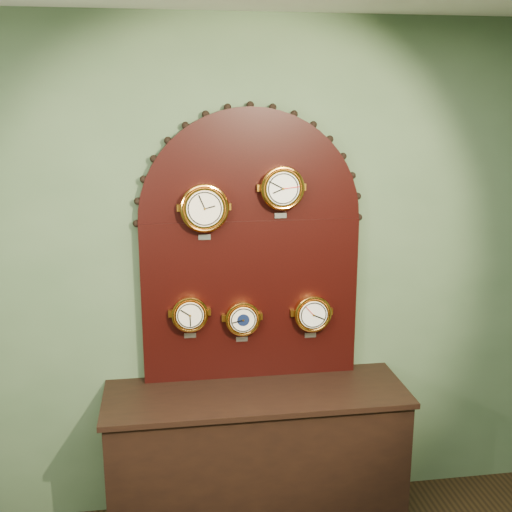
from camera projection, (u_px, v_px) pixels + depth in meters
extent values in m
plane|color=#486142|center=(249.00, 277.00, 3.53)|extent=(4.00, 0.00, 4.00)
cube|color=black|center=(257.00, 462.00, 3.51)|extent=(1.60, 0.50, 0.80)
cube|color=black|center=(251.00, 300.00, 3.51)|extent=(1.20, 0.06, 0.90)
cylinder|color=black|center=(251.00, 220.00, 3.40)|extent=(1.20, 0.06, 1.20)
cylinder|color=orange|center=(204.00, 207.00, 3.29)|extent=(0.24, 0.08, 0.24)
torus|color=orange|center=(205.00, 208.00, 3.26)|extent=(0.26, 0.02, 0.26)
cylinder|color=#EEE2CA|center=(205.00, 209.00, 3.25)|extent=(0.19, 0.01, 0.19)
cube|color=silver|center=(205.00, 237.00, 3.35)|extent=(0.06, 0.01, 0.03)
cylinder|color=orange|center=(282.00, 188.00, 3.33)|extent=(0.22, 0.08, 0.22)
torus|color=orange|center=(283.00, 188.00, 3.29)|extent=(0.23, 0.02, 0.23)
cylinder|color=white|center=(283.00, 189.00, 3.29)|extent=(0.17, 0.01, 0.17)
cube|color=silver|center=(281.00, 216.00, 3.39)|extent=(0.07, 0.01, 0.03)
cylinder|color=orange|center=(190.00, 313.00, 3.41)|extent=(0.18, 0.08, 0.18)
torus|color=orange|center=(190.00, 315.00, 3.38)|extent=(0.20, 0.02, 0.20)
cylinder|color=#EEE2CA|center=(190.00, 316.00, 3.38)|extent=(0.15, 0.01, 0.15)
cube|color=silver|center=(190.00, 335.00, 3.47)|extent=(0.07, 0.01, 0.03)
cylinder|color=orange|center=(242.00, 318.00, 3.47)|extent=(0.18, 0.08, 0.18)
torus|color=orange|center=(243.00, 320.00, 3.43)|extent=(0.19, 0.02, 0.19)
cylinder|color=#EEE2CA|center=(243.00, 320.00, 3.43)|extent=(0.14, 0.01, 0.14)
cube|color=silver|center=(242.00, 339.00, 3.52)|extent=(0.07, 0.01, 0.03)
cylinder|color=#0C1535|center=(243.00, 320.00, 3.42)|extent=(0.07, 0.00, 0.07)
cylinder|color=orange|center=(312.00, 313.00, 3.52)|extent=(0.19, 0.08, 0.19)
torus|color=orange|center=(313.00, 315.00, 3.49)|extent=(0.21, 0.02, 0.21)
cylinder|color=white|center=(314.00, 315.00, 3.48)|extent=(0.16, 0.01, 0.16)
cube|color=silver|center=(310.00, 335.00, 3.58)|extent=(0.06, 0.01, 0.03)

